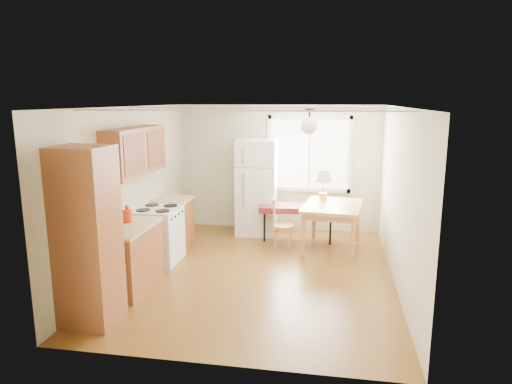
% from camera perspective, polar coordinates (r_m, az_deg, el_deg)
% --- Properties ---
extents(room_shell, '(4.60, 5.60, 2.62)m').
position_cam_1_polar(room_shell, '(6.72, 0.34, -0.11)').
color(room_shell, '#583512').
rests_on(room_shell, ground).
extents(kitchen_run, '(0.65, 3.40, 2.20)m').
position_cam_1_polar(kitchen_run, '(6.73, -15.19, -4.11)').
color(kitchen_run, brown).
rests_on(kitchen_run, ground).
extents(window_unit, '(1.64, 0.05, 1.51)m').
position_cam_1_polar(window_unit, '(9.05, 6.67, 4.75)').
color(window_unit, white).
rests_on(window_unit, room_shell).
extents(pendant_light, '(0.26, 0.26, 0.40)m').
position_cam_1_polar(pendant_light, '(6.92, 6.69, 8.38)').
color(pendant_light, black).
rests_on(pendant_light, room_shell).
extents(refrigerator, '(0.79, 0.80, 1.85)m').
position_cam_1_polar(refrigerator, '(8.90, 0.11, 0.63)').
color(refrigerator, white).
rests_on(refrigerator, ground).
extents(bench, '(1.48, 0.63, 0.67)m').
position_cam_1_polar(bench, '(8.54, 5.30, -2.13)').
color(bench, maroon).
rests_on(bench, ground).
extents(dining_table, '(1.11, 1.39, 0.80)m').
position_cam_1_polar(dining_table, '(8.09, 9.53, -2.28)').
color(dining_table, '#B78546').
rests_on(dining_table, ground).
extents(chair, '(0.40, 0.39, 0.90)m').
position_cam_1_polar(chair, '(8.08, 2.82, -3.51)').
color(chair, '#B78546').
rests_on(chair, ground).
extents(table_lamp, '(0.32, 0.32, 0.56)m').
position_cam_1_polar(table_lamp, '(8.35, 8.44, 1.74)').
color(table_lamp, gold).
rests_on(table_lamp, dining_table).
extents(coffee_maker, '(0.19, 0.23, 0.33)m').
position_cam_1_polar(coffee_maker, '(6.10, -17.99, -4.13)').
color(coffee_maker, black).
rests_on(coffee_maker, kitchen_run).
extents(kettle, '(0.13, 0.13, 0.25)m').
position_cam_1_polar(kettle, '(6.68, -15.78, -2.81)').
color(kettle, red).
rests_on(kettle, kitchen_run).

